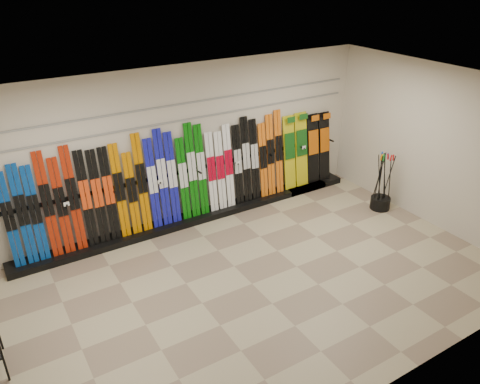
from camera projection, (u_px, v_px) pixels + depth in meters
floor at (252, 284)px, 7.39m from camera, size 8.00×8.00×0.00m
back_wall at (180, 147)px, 8.63m from camera, size 8.00×0.00×8.00m
right_wall at (436, 148)px, 8.59m from camera, size 0.00×5.00×5.00m
ceiling at (255, 97)px, 6.05m from camera, size 8.00×8.00×0.00m
ski_rack_base at (199, 216)px, 9.21m from camera, size 8.00×0.40×0.12m
skis at (162, 181)px, 8.54m from camera, size 5.38×0.26×1.82m
snowboards at (307, 149)px, 10.16m from camera, size 1.24×0.25×1.61m
pole_bin at (380, 203)px, 9.58m from camera, size 0.40×0.40×0.25m
ski_poles at (382, 182)px, 9.37m from camera, size 0.30×0.36×1.18m
slatwall_rail_0 at (179, 121)px, 8.39m from camera, size 7.60×0.02×0.03m
slatwall_rail_1 at (178, 105)px, 8.26m from camera, size 7.60×0.02×0.03m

